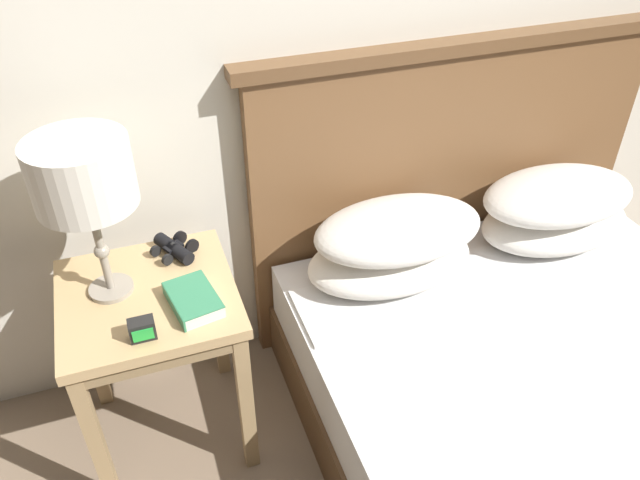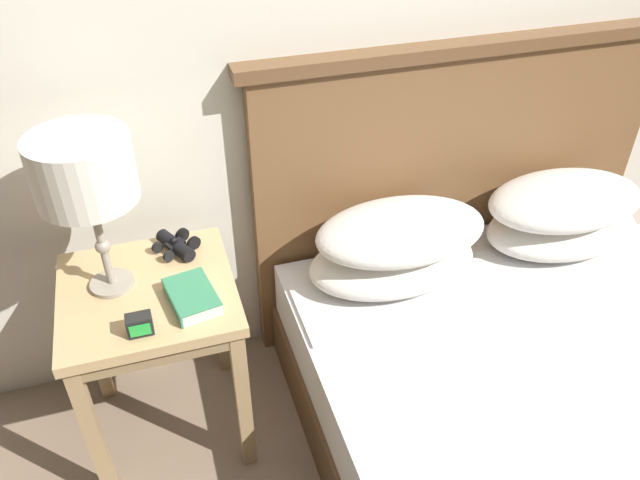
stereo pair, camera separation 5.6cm
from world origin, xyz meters
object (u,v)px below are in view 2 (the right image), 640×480
nightstand (151,312)px  alarm_clock (140,325)px  table_lamp (83,173)px  binoculars_pair (176,245)px  bed (556,401)px  book_on_nightstand (191,297)px

nightstand → alarm_clock: bearing=-98.7°
alarm_clock → nightstand: bearing=81.3°
table_lamp → nightstand: bearing=-26.6°
nightstand → alarm_clock: alarm_clock is taller
nightstand → binoculars_pair: size_ratio=3.97×
bed → book_on_nightstand: 1.19m
book_on_nightstand → alarm_clock: 0.17m
bed → binoculars_pair: 1.31m
binoculars_pair → alarm_clock: bearing=-111.9°
bed → binoculars_pair: size_ratio=11.74×
bed → alarm_clock: bearing=165.3°
alarm_clock → book_on_nightstand: bearing=29.0°
binoculars_pair → alarm_clock: 0.37m
nightstand → alarm_clock: 0.22m
binoculars_pair → bed: bearing=-31.8°
table_lamp → alarm_clock: bearing=-73.8°
table_lamp → binoculars_pair: 0.44m
book_on_nightstand → nightstand: bearing=141.0°
alarm_clock → binoculars_pair: bearing=68.1°
nightstand → table_lamp: size_ratio=1.30×
nightstand → table_lamp: 0.50m
table_lamp → alarm_clock: table_lamp is taller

